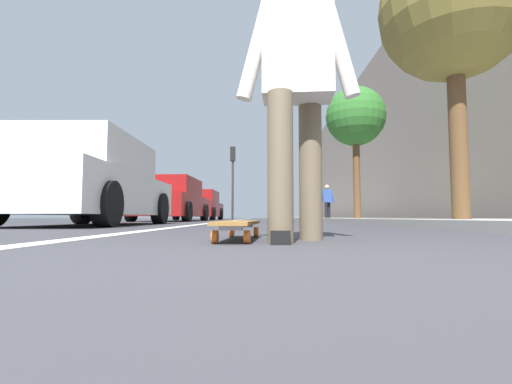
% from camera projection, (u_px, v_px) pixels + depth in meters
% --- Properties ---
extents(ground_plane, '(80.00, 80.00, 0.00)m').
position_uv_depth(ground_plane, '(263.00, 222.00, 10.89)').
color(ground_plane, '#38383D').
extents(lane_stripe_white, '(52.00, 0.16, 0.01)m').
position_uv_depth(lane_stripe_white, '(241.00, 219.00, 20.88)').
color(lane_stripe_white, silver).
rests_on(lane_stripe_white, ground).
extents(sidewalk_curb, '(52.00, 3.20, 0.11)m').
position_uv_depth(sidewalk_curb, '(329.00, 219.00, 18.83)').
color(sidewalk_curb, '#9E9B93').
rests_on(sidewalk_curb, ground).
extents(building_facade, '(40.00, 1.20, 8.93)m').
position_uv_depth(building_facade, '(365.00, 150.00, 23.09)').
color(building_facade, gray).
rests_on(building_facade, ground).
extents(skateboard, '(0.85, 0.25, 0.11)m').
position_uv_depth(skateboard, '(238.00, 225.00, 2.16)').
color(skateboard, orange).
rests_on(skateboard, ground).
extents(skater_person, '(0.45, 0.72, 1.64)m').
position_uv_depth(skater_person, '(297.00, 79.00, 2.07)').
color(skater_person, brown).
rests_on(skater_person, ground).
extents(parked_car_near, '(4.16, 1.86, 1.48)m').
position_uv_depth(parked_car_near, '(92.00, 184.00, 6.12)').
color(parked_car_near, silver).
rests_on(parked_car_near, ground).
extents(parked_car_mid, '(4.32, 2.12, 1.47)m').
position_uv_depth(parked_car_mid, '(171.00, 201.00, 12.28)').
color(parked_car_mid, maroon).
rests_on(parked_car_mid, ground).
extents(parked_car_far, '(4.09, 2.09, 1.47)m').
position_uv_depth(parked_car_far, '(200.00, 206.00, 18.10)').
color(parked_car_far, maroon).
rests_on(parked_car_far, ground).
extents(traffic_light, '(0.33, 0.28, 4.06)m').
position_uv_depth(traffic_light, '(233.00, 169.00, 19.81)').
color(traffic_light, '#2D2D2D').
rests_on(traffic_light, ground).
extents(street_tree_near, '(2.38, 2.38, 4.80)m').
position_uv_depth(street_tree_near, '(453.00, 10.00, 5.92)').
color(street_tree_near, brown).
rests_on(street_tree_near, ground).
extents(street_tree_mid, '(1.99, 1.99, 4.53)m').
position_uv_depth(street_tree_mid, '(356.00, 117.00, 12.02)').
color(street_tree_mid, brown).
rests_on(street_tree_mid, ground).
extents(pedestrian_distant, '(0.45, 0.70, 1.61)m').
position_uv_depth(pedestrian_distant, '(327.00, 200.00, 16.11)').
color(pedestrian_distant, black).
rests_on(pedestrian_distant, ground).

